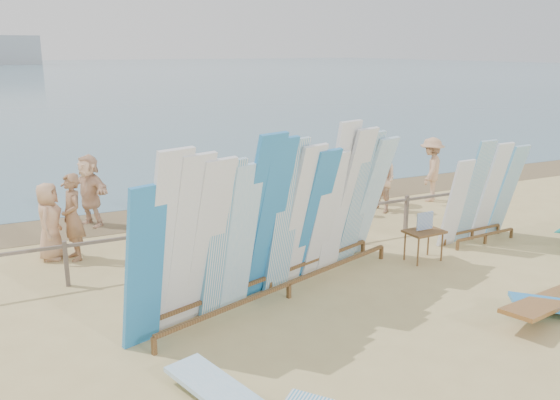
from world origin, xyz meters
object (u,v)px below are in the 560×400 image
main_surfboard_rack (279,222)px  beachgoer_3 (196,192)px  beachgoer_8 (381,179)px  beachgoer_4 (270,190)px  vendor_table (423,245)px  beachgoer_5 (286,183)px  beachgoer_extra_0 (431,169)px  beachgoer_7 (333,183)px  flat_board_c (547,314)px  side_surfboard_rack (483,195)px  stroller (319,219)px  beach_chair_right (284,225)px  beachgoer_0 (49,221)px  beachgoer_11 (89,190)px  beach_chair_left (213,238)px  beachgoer_6 (289,198)px  beachgoer_9 (371,175)px  beachgoer_1 (73,217)px

main_surfboard_rack → beachgoer_3: 4.60m
beachgoer_8 → beachgoer_4: (-3.24, 0.31, -0.02)m
vendor_table → beachgoer_5: beachgoer_5 is taller
main_surfboard_rack → beachgoer_extra_0: size_ratio=3.22×
beachgoer_5 → beachgoer_4: beachgoer_4 is taller
beachgoer_extra_0 → beachgoer_7: (-3.37, -0.02, -0.07)m
flat_board_c → side_surfboard_rack: bearing=-46.0°
stroller → beachgoer_7: 2.11m
beach_chair_right → beachgoer_extra_0: bearing=14.6°
beach_chair_right → beachgoer_0: 5.32m
beachgoer_extra_0 → beachgoer_0: size_ratio=1.13×
beach_chair_right → side_surfboard_rack: bearing=-29.4°
beach_chair_right → beachgoer_3: size_ratio=0.46×
stroller → beachgoer_11: beachgoer_11 is taller
beachgoer_7 → beachgoer_4: size_ratio=0.98×
beach_chair_left → stroller: size_ratio=0.75×
beachgoer_5 → beachgoer_6: size_ratio=0.86×
vendor_table → beach_chair_left: bearing=141.2°
stroller → side_surfboard_rack: bearing=-48.5°
main_surfboard_rack → stroller: bearing=28.9°
beachgoer_extra_0 → beachgoer_8: beachgoer_extra_0 is taller
beachgoer_11 → beachgoer_9: 7.79m
side_surfboard_rack → beachgoer_5: 5.31m
side_surfboard_rack → beachgoer_1: side_surfboard_rack is taller
beachgoer_0 → beachgoer_7: 7.28m
beachgoer_extra_0 → beachgoer_0: 10.65m
stroller → beachgoer_1: 5.59m
vendor_table → beach_chair_right: (-1.86, 2.93, -0.10)m
beachgoer_4 → beachgoer_extra_0: bearing=-152.8°
beachgoer_11 → beachgoer_6: (4.23, -2.86, -0.02)m
beachgoer_3 → beachgoer_4: 1.90m
beachgoer_11 → beachgoer_extra_0: (9.47, -1.81, 0.02)m
beachgoer_3 → beachgoer_8: (5.10, -0.68, -0.03)m
beachgoer_7 → flat_board_c: bearing=-71.0°
beachgoer_5 → beachgoer_4: bearing=-21.2°
flat_board_c → beachgoer_11: size_ratio=1.46×
flat_board_c → beachgoer_extra_0: size_ratio=1.43×
beachgoer_5 → beachgoer_0: 6.43m
beachgoer_5 → beachgoer_0: bearing=-55.1°
beach_chair_left → beachgoer_9: 5.78m
beachgoer_4 → vendor_table: bearing=140.4°
beachgoer_7 → beachgoer_6: bearing=-132.5°
beachgoer_11 → beachgoer_3: (2.33, -1.50, 0.02)m
beach_chair_right → beachgoer_6: size_ratio=0.48×
beachgoer_8 → beachgoer_7: size_ratio=1.04×
flat_board_c → beachgoer_6: 6.36m
beachgoer_6 → beachgoer_7: beachgoer_6 is taller
beachgoer_9 → beachgoer_4: bearing=-83.7°
beachgoer_0 → beachgoer_7: size_ratio=0.96×
beach_chair_right → beachgoer_1: 4.86m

